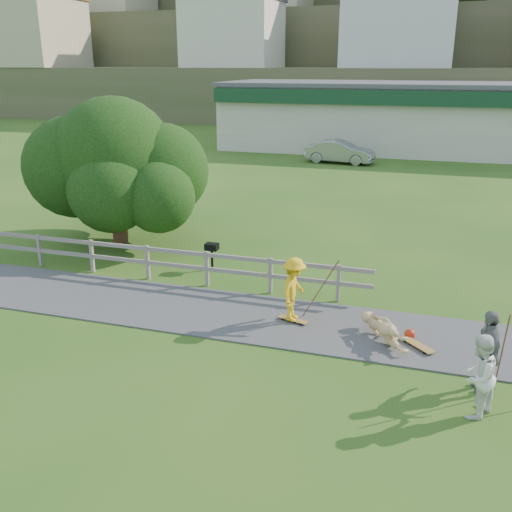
# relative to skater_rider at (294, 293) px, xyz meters

# --- Properties ---
(ground) EXTENTS (260.00, 260.00, 0.00)m
(ground) POSITION_rel_skater_rider_xyz_m (-1.13, -1.52, -0.84)
(ground) COLOR #254F16
(ground) RESTS_ON ground
(path) EXTENTS (34.00, 3.00, 0.04)m
(path) POSITION_rel_skater_rider_xyz_m (-1.13, -0.02, -0.82)
(path) COLOR #3D3D40
(path) RESTS_ON ground
(fence) EXTENTS (15.05, 0.10, 1.10)m
(fence) POSITION_rel_skater_rider_xyz_m (-5.75, 1.78, -0.12)
(fence) COLOR #69635D
(fence) RESTS_ON ground
(strip_mall) EXTENTS (32.50, 10.75, 5.10)m
(strip_mall) POSITION_rel_skater_rider_xyz_m (2.87, 33.41, 1.73)
(strip_mall) COLOR beige
(strip_mall) RESTS_ON ground
(hillside) EXTENTS (220.00, 67.00, 47.50)m
(hillside) POSITION_rel_skater_rider_xyz_m (-1.13, 89.78, 13.57)
(hillside) COLOR #47502F
(hillside) RESTS_ON ground
(skater_rider) EXTENTS (0.73, 1.15, 1.69)m
(skater_rider) POSITION_rel_skater_rider_xyz_m (0.00, 0.00, 0.00)
(skater_rider) COLOR yellow
(skater_rider) RESTS_ON ground
(skater_fallen) EXTENTS (1.69, 1.39, 0.65)m
(skater_fallen) POSITION_rel_skater_rider_xyz_m (2.36, -0.39, -0.52)
(skater_fallen) COLOR tan
(skater_fallen) RESTS_ON ground
(spectator_a) EXTENTS (0.96, 1.03, 1.69)m
(spectator_a) POSITION_rel_skater_rider_xyz_m (4.31, -2.97, 0.00)
(spectator_a) COLOR white
(spectator_a) RESTS_ON ground
(spectator_b) EXTENTS (0.68, 1.12, 1.78)m
(spectator_b) POSITION_rel_skater_rider_xyz_m (4.54, -1.92, 0.05)
(spectator_b) COLOR slate
(spectator_b) RESTS_ON ground
(car_silver) EXTENTS (4.79, 2.11, 1.53)m
(car_silver) POSITION_rel_skater_rider_xyz_m (-3.08, 25.54, -0.08)
(car_silver) COLOR gray
(car_silver) RESTS_ON ground
(tree) EXTENTS (7.09, 7.09, 4.12)m
(tree) POSITION_rel_skater_rider_xyz_m (-7.98, 5.00, 1.22)
(tree) COLOR black
(tree) RESTS_ON ground
(bbq) EXTENTS (0.42, 0.32, 0.90)m
(bbq) POSITION_rel_skater_rider_xyz_m (-3.52, 3.16, -0.39)
(bbq) COLOR black
(bbq) RESTS_ON ground
(longboard_rider) EXTENTS (0.85, 0.42, 0.09)m
(longboard_rider) POSITION_rel_skater_rider_xyz_m (0.00, 0.00, -0.80)
(longboard_rider) COLOR olive
(longboard_rider) RESTS_ON ground
(longboard_fallen) EXTENTS (0.87, 0.85, 0.11)m
(longboard_fallen) POSITION_rel_skater_rider_xyz_m (3.16, -0.49, -0.79)
(longboard_fallen) COLOR olive
(longboard_fallen) RESTS_ON ground
(helmet) EXTENTS (0.26, 0.26, 0.26)m
(helmet) POSITION_rel_skater_rider_xyz_m (2.96, -0.04, -0.71)
(helmet) COLOR #AB2510
(helmet) RESTS_ON ground
(pole_rider) EXTENTS (0.03, 0.03, 1.94)m
(pole_rider) POSITION_rel_skater_rider_xyz_m (0.60, 0.40, 0.12)
(pole_rider) COLOR brown
(pole_rider) RESTS_ON ground
(pole_spec_left) EXTENTS (0.03, 0.03, 1.84)m
(pole_spec_left) POSITION_rel_skater_rider_xyz_m (4.77, -2.15, 0.07)
(pole_spec_left) COLOR brown
(pole_spec_left) RESTS_ON ground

